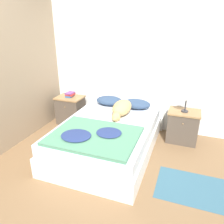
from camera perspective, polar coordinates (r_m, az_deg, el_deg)
ground_plane at (r=2.83m, az=-11.28°, el=-20.23°), size 16.00×16.00×0.00m
wall_back at (r=4.08m, az=3.11°, el=13.65°), size 9.00×0.06×2.55m
wall_side_left at (r=3.87m, az=-23.37°, el=11.41°), size 0.06×3.10×2.55m
bed at (r=3.42m, az=-1.13°, el=-6.54°), size 1.36×1.95×0.48m
headboard at (r=4.18m, az=3.80°, el=3.08°), size 1.44×0.06×0.99m
nightstand_left at (r=4.43m, az=-10.77°, el=0.56°), size 0.51×0.40×0.55m
nightstand_right at (r=3.87m, az=17.97°, el=-3.55°), size 0.51×0.40×0.55m
pillow_left at (r=4.02m, az=-0.70°, el=3.00°), size 0.49×0.35×0.15m
pillow_right at (r=3.88m, az=6.41°, el=2.11°), size 0.49×0.35×0.15m
quilt at (r=2.91m, az=-4.82°, el=-6.12°), size 1.14×0.89×0.08m
dog at (r=3.57m, az=2.56°, el=0.97°), size 0.28×0.74×0.23m
book_stack at (r=4.35m, az=-10.91°, el=4.53°), size 0.16×0.20×0.08m
table_lamp at (r=3.65m, az=18.96°, el=4.09°), size 0.24×0.24×0.34m
rug at (r=3.02m, az=21.98°, el=-18.38°), size 1.04×0.63×0.00m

